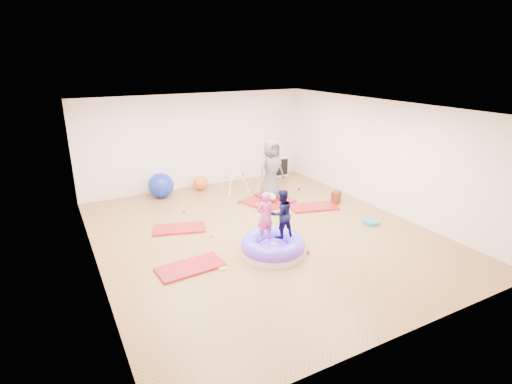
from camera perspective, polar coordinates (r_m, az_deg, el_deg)
room at (r=8.60m, az=0.95°, el=2.58°), size 7.01×8.01×2.81m
gym_mat_front_left at (r=7.77m, az=-9.34°, el=-10.55°), size 1.29×0.71×0.05m
gym_mat_mid_left at (r=9.44m, az=-10.95°, el=-5.15°), size 1.32×0.92×0.05m
gym_mat_center_back at (r=10.79m, az=0.56°, el=-1.71°), size 0.85×1.22×0.05m
gym_mat_right at (r=10.67m, az=8.25°, el=-2.14°), size 1.33×0.90×0.05m
gym_mat_rear_right at (r=11.23m, az=2.70°, el=-0.87°), size 0.80×1.26×0.05m
inflatable_cushion at (r=8.14m, az=2.42°, el=-7.80°), size 1.31×1.31×0.41m
child_pink at (r=7.82m, az=1.28°, el=-3.14°), size 0.38×0.26×1.01m
child_navy at (r=7.96m, az=3.70°, el=-2.79°), size 0.49×0.39×1.00m
adult_caregiver at (r=10.97m, az=2.20°, el=3.25°), size 0.87×0.64×1.63m
infant at (r=10.91m, az=2.09°, el=-0.70°), size 0.37×0.38×0.22m
ball_pit_balls at (r=10.33m, az=1.44°, el=-2.58°), size 3.70×3.53×0.08m
exercise_ball_blue at (r=11.56m, az=-13.42°, el=0.92°), size 0.71×0.71×0.71m
exercise_ball_orange at (r=12.04m, az=-7.95°, el=1.31°), size 0.44×0.44×0.44m
infant_play_gym at (r=11.60m, az=-3.07°, el=1.51°), size 0.70×0.67×0.54m
cube_shelf at (r=13.37m, az=3.22°, el=3.68°), size 0.64×0.31×0.64m
balance_disc at (r=9.97m, az=16.10°, el=-4.13°), size 0.40×0.40×0.09m
backpack at (r=11.06m, az=11.37°, el=-0.77°), size 0.34×0.30×0.34m
yellow_toy at (r=7.70m, az=-4.77°, el=-10.73°), size 0.20×0.20×0.03m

